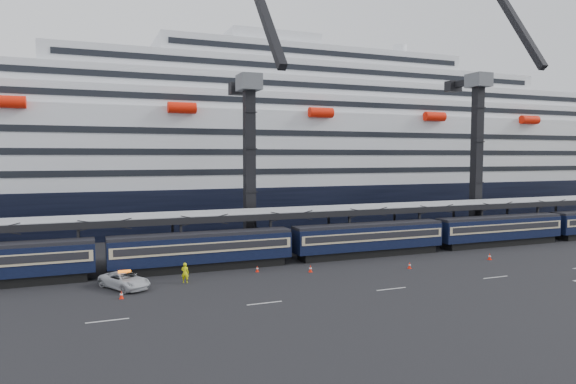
# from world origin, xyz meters

# --- Properties ---
(ground) EXTENTS (260.00, 260.00, 0.00)m
(ground) POSITION_xyz_m (0.00, 0.00, 0.00)
(ground) COLOR black
(ground) RESTS_ON ground
(train) EXTENTS (133.05, 3.00, 4.05)m
(train) POSITION_xyz_m (-4.65, 10.00, 2.20)
(train) COLOR black
(train) RESTS_ON ground
(canopy) EXTENTS (130.00, 6.25, 5.53)m
(canopy) POSITION_xyz_m (0.00, 14.00, 5.25)
(canopy) COLOR #919499
(canopy) RESTS_ON ground
(cruise_ship) EXTENTS (214.09, 28.84, 34.00)m
(cruise_ship) POSITION_xyz_m (-1.08, 45.99, 12.34)
(cruise_ship) COLOR black
(cruise_ship) RESTS_ON ground
(crane_dark_near) EXTENTS (4.50, 17.75, 35.08)m
(crane_dark_near) POSITION_xyz_m (-20.00, 18.59, 11.93)
(crane_dark_near) COLOR #515459
(crane_dark_near) RESTS_ON ground
(crane_dark_mid) EXTENTS (4.50, 18.24, 39.64)m
(crane_dark_mid) POSITION_xyz_m (15.00, 17.59, 13.36)
(crane_dark_mid) COLOR #515459
(crane_dark_mid) RESTS_ON ground
(pickup_truck) EXTENTS (4.78, 5.85, 1.48)m
(pickup_truck) POSITION_xyz_m (-36.15, 5.06, 0.74)
(pickup_truck) COLOR silver
(pickup_truck) RESTS_ON ground
(worker) EXTENTS (0.82, 0.69, 1.91)m
(worker) POSITION_xyz_m (-30.74, 5.09, 0.96)
(worker) COLOR #F1F80D
(worker) RESTS_ON ground
(traffic_cone_a) EXTENTS (0.35, 0.35, 0.71)m
(traffic_cone_a) POSITION_xyz_m (-36.66, 1.66, 0.35)
(traffic_cone_a) COLOR #FF1D08
(traffic_cone_a) RESTS_ON ground
(traffic_cone_b) EXTENTS (0.34, 0.34, 0.67)m
(traffic_cone_b) POSITION_xyz_m (-23.01, 6.92, 0.33)
(traffic_cone_b) COLOR #FF1D08
(traffic_cone_b) RESTS_ON ground
(traffic_cone_c) EXTENTS (0.37, 0.37, 0.75)m
(traffic_cone_c) POSITION_xyz_m (-17.97, 4.81, 0.37)
(traffic_cone_c) COLOR #FF1D08
(traffic_cone_c) RESTS_ON ground
(traffic_cone_d) EXTENTS (0.36, 0.36, 0.72)m
(traffic_cone_d) POSITION_xyz_m (-7.52, 2.48, 0.35)
(traffic_cone_d) COLOR #FF1D08
(traffic_cone_d) RESTS_ON ground
(traffic_cone_e) EXTENTS (0.39, 0.39, 0.78)m
(traffic_cone_e) POSITION_xyz_m (3.75, 2.96, 0.39)
(traffic_cone_e) COLOR #FF1D08
(traffic_cone_e) RESTS_ON ground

